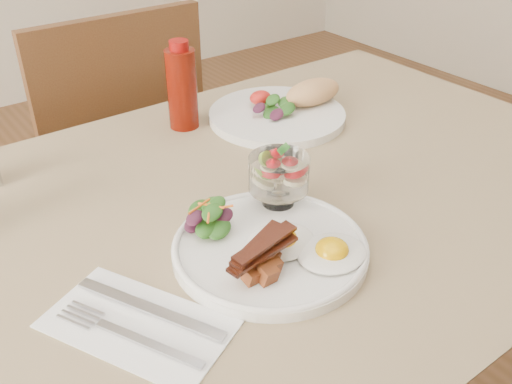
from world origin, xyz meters
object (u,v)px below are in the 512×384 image
object	(u,v)px
fruit_cup	(279,174)
second_plate	(286,109)
main_plate	(270,249)
ketchup_bottle	(182,88)
hot_sauce_bottle	(184,93)
chair_far	(114,159)
table	(266,236)

from	to	relation	value
fruit_cup	second_plate	xyz separation A→B (m)	(0.24, 0.27, -0.05)
main_plate	second_plate	xyz separation A→B (m)	(0.31, 0.35, 0.01)
second_plate	fruit_cup	bearing A→B (deg)	-131.29
ketchup_bottle	hot_sauce_bottle	bearing A→B (deg)	50.71
fruit_cup	hot_sauce_bottle	size ratio (longest dim) A/B	0.72
second_plate	hot_sauce_bottle	distance (m)	0.21
main_plate	hot_sauce_bottle	distance (m)	0.47
chair_far	ketchup_bottle	bearing A→B (deg)	-86.14
table	hot_sauce_bottle	xyz separation A→B (m)	(0.04, 0.32, 0.15)
main_plate	hot_sauce_bottle	bearing A→B (deg)	73.84
main_plate	hot_sauce_bottle	xyz separation A→B (m)	(0.13, 0.45, 0.06)
table	hot_sauce_bottle	bearing A→B (deg)	83.53
fruit_cup	second_plate	size ratio (longest dim) A/B	0.31
chair_far	hot_sauce_bottle	bearing A→B (deg)	-83.89
main_plate	fruit_cup	size ratio (longest dim) A/B	2.94
chair_far	hot_sauce_bottle	world-z (taller)	chair_far
second_plate	ketchup_bottle	xyz separation A→B (m)	(-0.19, 0.09, 0.06)
main_plate	hot_sauce_bottle	world-z (taller)	hot_sauce_bottle
table	fruit_cup	bearing A→B (deg)	-108.80
ketchup_bottle	fruit_cup	bearing A→B (deg)	-96.65
ketchup_bottle	hot_sauce_bottle	world-z (taller)	ketchup_bottle
main_plate	ketchup_bottle	size ratio (longest dim) A/B	1.57
ketchup_bottle	main_plate	bearing A→B (deg)	-105.19
fruit_cup	ketchup_bottle	size ratio (longest dim) A/B	0.53
main_plate	table	bearing A→B (deg)	54.04
table	fruit_cup	size ratio (longest dim) A/B	13.95
ketchup_bottle	chair_far	bearing A→B (deg)	93.86
second_plate	ketchup_bottle	world-z (taller)	ketchup_bottle
fruit_cup	ketchup_bottle	xyz separation A→B (m)	(0.04, 0.36, 0.02)
chair_far	main_plate	xyz separation A→B (m)	(-0.09, -0.79, 0.24)
table	fruit_cup	distance (m)	0.17
table	ketchup_bottle	size ratio (longest dim) A/B	7.45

